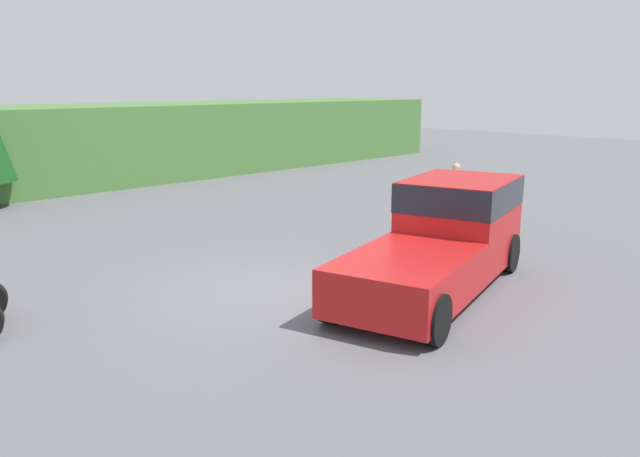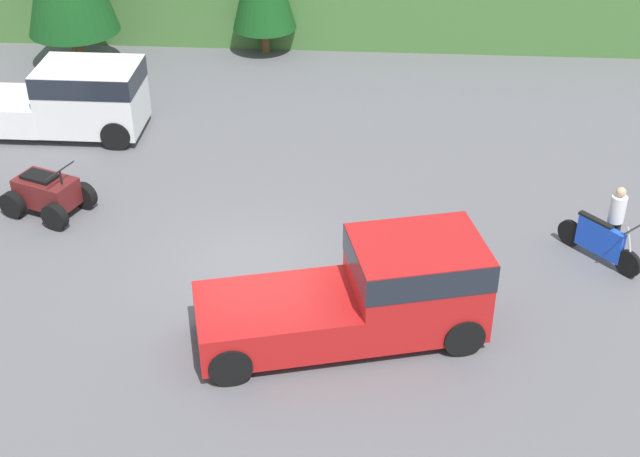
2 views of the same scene
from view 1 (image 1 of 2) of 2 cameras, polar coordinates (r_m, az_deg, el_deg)
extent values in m
plane|color=#5B5B60|center=(12.00, -3.54, -5.67)|extent=(80.00, 80.00, 0.00)
cube|color=red|center=(13.06, 12.60, 0.62)|extent=(2.86, 2.49, 1.77)
cube|color=#1E232D|center=(12.95, 12.72, 3.15)|extent=(2.89, 2.51, 0.57)
cube|color=red|center=(10.70, 7.90, -4.58)|extent=(3.39, 2.63, 0.81)
cylinder|color=black|center=(14.14, 9.97, -1.26)|extent=(0.85, 0.48, 0.80)
cylinder|color=black|center=(13.65, 16.87, -2.14)|extent=(0.85, 0.48, 0.80)
cylinder|color=black|center=(10.30, 1.20, -6.48)|extent=(0.85, 0.48, 0.80)
cylinder|color=black|center=(9.62, 10.46, -8.15)|extent=(0.85, 0.48, 0.80)
cylinder|color=black|center=(18.13, 14.77, 1.34)|extent=(0.49, 0.52, 0.61)
cylinder|color=black|center=(17.89, 9.96, 1.42)|extent=(0.49, 0.52, 0.61)
cube|color=blue|center=(17.95, 12.42, 2.12)|extent=(0.89, 0.95, 0.72)
cylinder|color=#B7B7BC|center=(18.05, 14.69, 2.66)|extent=(0.25, 0.26, 0.82)
cylinder|color=black|center=(17.98, 14.77, 3.99)|extent=(0.47, 0.43, 0.04)
cube|color=black|center=(17.85, 11.87, 3.36)|extent=(0.67, 0.71, 0.06)
cylinder|color=black|center=(18.50, 12.20, 2.04)|extent=(0.23, 0.23, 0.82)
cylinder|color=black|center=(18.32, 12.16, 1.93)|extent=(0.23, 0.23, 0.82)
cylinder|color=white|center=(18.29, 12.29, 4.20)|extent=(0.47, 0.47, 0.62)
sphere|color=tan|center=(18.23, 12.35, 5.51)|extent=(0.30, 0.30, 0.22)
camera|label=2|loc=(14.15, 88.70, 32.12)|focal=50.00mm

